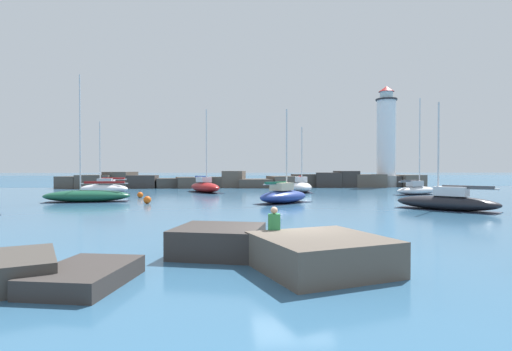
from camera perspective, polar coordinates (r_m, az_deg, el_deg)
The scene contains 15 objects.
ground_plane at distance 13.51m, azimuth 5.02°, elevation -11.30°, with size 600.00×600.00×0.00m, color #336084.
open_sea_beyond at distance 122.22m, azimuth -3.86°, elevation -0.42°, with size 400.00×116.00×0.01m.
breakwater_jetty at distance 62.20m, azimuth -1.51°, elevation -0.81°, with size 56.92×6.57×2.57m.
lighthouse at distance 68.14m, azimuth 18.10°, elevation 4.52°, with size 3.97×3.97×16.28m.
foreground_rocks at distance 11.63m, azimuth -0.45°, elevation -11.23°, with size 19.70×6.58×0.97m.
sailboat_moored_0 at distance 33.55m, azimuth 3.94°, elevation -2.88°, with size 5.60×5.47×7.93m.
sailboat_moored_1 at distance 49.50m, azimuth -20.88°, elevation -1.68°, with size 5.80×2.93×8.38m.
sailboat_moored_3 at distance 48.00m, azimuth 21.94°, elevation -1.83°, with size 6.07×3.87×10.80m.
sailboat_moored_4 at distance 37.67m, azimuth -22.97°, elevation -2.64°, with size 7.39×2.88×11.03m.
sailboat_moored_5 at distance 30.77m, azimuth 25.55°, elevation -3.38°, with size 6.08×6.53×7.58m.
sailboat_moored_6 at distance 49.47m, azimuth 6.49°, elevation -1.57°, with size 2.84×5.75×7.99m.
sailboat_moored_7 at distance 49.44m, azimuth -7.34°, elevation -1.57°, with size 5.07×7.73×10.10m.
mooring_buoy_orange_near at distance 41.39m, azimuth -16.22°, elevation -2.67°, with size 0.58×0.58×0.78m.
mooring_buoy_far_side at distance 34.26m, azimuth -15.27°, elevation -3.37°, with size 0.63×0.63×0.83m.
person_on_rocks at distance 12.56m, azimuth 2.61°, elevation -7.87°, with size 0.36×0.22×1.68m.
Camera 1 is at (-2.29, -13.00, 2.86)m, focal length 28.00 mm.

